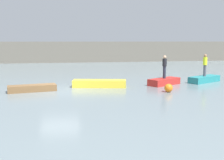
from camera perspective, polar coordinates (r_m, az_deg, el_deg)
ground_plane at (r=18.86m, az=-10.55°, el=-2.19°), size 120.00×120.00×0.00m
embankment_wall at (r=43.34m, az=-10.45°, el=5.57°), size 80.00×1.20×3.14m
rowboat_brown at (r=19.07m, az=-15.84°, el=-1.61°), size 3.17×1.49×0.42m
rowboat_yellow at (r=20.11m, az=-2.56°, el=-0.71°), size 3.90×1.80×0.50m
rowboat_red at (r=21.44m, az=10.50°, el=-0.32°), size 2.82×2.23×0.49m
rowboat_teal at (r=23.60m, az=18.17°, el=0.17°), size 3.15×2.31×0.49m
person_dark_shirt at (r=21.31m, az=10.58°, el=2.88°), size 0.32×0.32×1.71m
person_hiviz_shirt at (r=23.47m, az=18.30°, el=3.14°), size 0.32×0.32×1.75m
mooring_buoy at (r=18.46m, az=11.36°, el=-1.59°), size 0.54×0.54×0.54m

